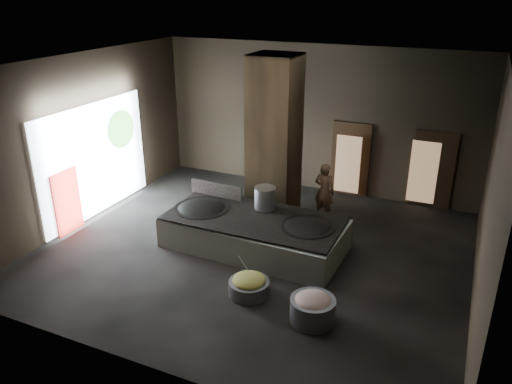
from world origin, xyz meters
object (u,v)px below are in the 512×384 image
at_px(stock_pot, 265,198).
at_px(veg_basin, 249,288).
at_px(wok_right, 307,229).
at_px(cook, 324,191).
at_px(hearth_platform, 254,233).
at_px(meat_basin, 312,310).
at_px(wok_left, 202,211).

xyz_separation_m(stock_pot, veg_basin, (0.70, -2.47, -0.97)).
distance_m(wok_right, cook, 2.29).
bearing_deg(cook, hearth_platform, 74.32).
distance_m(wok_right, meat_basin, 2.50).
height_order(wok_right, cook, cook).
relative_size(hearth_platform, cook, 2.72).
xyz_separation_m(wok_right, meat_basin, (0.90, -2.28, -0.51)).
bearing_deg(wok_right, cook, 97.01).
bearing_deg(wok_left, cook, 43.28).
height_order(wok_left, veg_basin, wok_left).
bearing_deg(meat_basin, cook, 104.55).
relative_size(stock_pot, meat_basin, 0.64).
relative_size(wok_left, cook, 0.86).
bearing_deg(wok_left, veg_basin, -40.34).
height_order(hearth_platform, meat_basin, hearth_platform).
relative_size(stock_pot, cook, 0.35).
height_order(wok_left, wok_right, wok_left).
relative_size(wok_right, cook, 0.80).
relative_size(wok_right, veg_basin, 1.49).
height_order(cook, veg_basin, cook).
distance_m(hearth_platform, wok_right, 1.40).
height_order(cook, meat_basin, cook).
bearing_deg(wok_right, stock_pot, 158.96).
xyz_separation_m(wok_right, stock_pot, (-1.30, 0.50, 0.38)).
relative_size(stock_pot, veg_basin, 0.66).
bearing_deg(wok_left, stock_pot, 21.80).
xyz_separation_m(hearth_platform, cook, (1.07, 2.32, 0.42)).
xyz_separation_m(wok_left, meat_basin, (3.70, -2.18, -0.51)).
bearing_deg(stock_pot, wok_right, -21.04).
relative_size(veg_basin, meat_basin, 0.97).
height_order(stock_pot, meat_basin, stock_pot).
bearing_deg(meat_basin, wok_left, 149.52).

